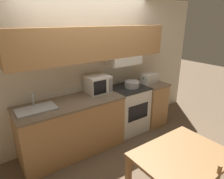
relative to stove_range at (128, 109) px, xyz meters
The scene contains 10 objects.
ground_plane 0.83m from the stove_range, 153.19° to the left, with size 16.00×16.00×0.00m, color brown.
wall_back 1.22m from the stove_range, 156.98° to the left, with size 5.29×0.38×2.55m.
lower_counter_main 1.21m from the stove_range, behind, with size 1.73×0.69×0.91m.
lower_counter_right_stub 0.59m from the stove_range, ahead, with size 0.48×0.69×0.91m.
stove_range is the anchor object (origin of this frame).
cooking_pot 0.52m from the stove_range, 33.24° to the right, with size 0.37×0.29×0.12m.
microwave 0.87m from the stove_range, behind, with size 0.40×0.38×0.31m.
toaster 0.77m from the stove_range, ahead, with size 0.33×0.19×0.19m.
sink_basin 1.80m from the stove_range, behind, with size 0.56×0.33×0.26m.
dining_table 1.91m from the stove_range, 111.40° to the right, with size 1.02×0.77×0.77m.
Camera 1 is at (-1.74, -3.11, 2.15)m, focal length 32.00 mm.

